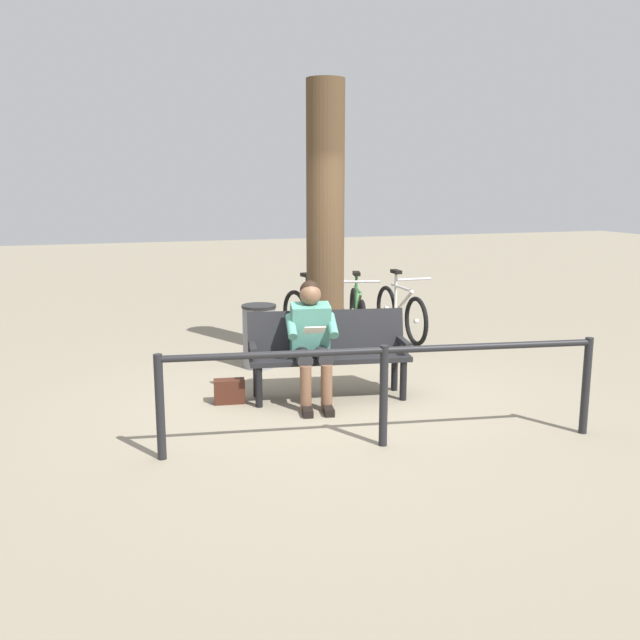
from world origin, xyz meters
TOP-DOWN VIEW (x-y plane):
  - ground_plane at (0.00, 0.00)m, footprint 40.00×40.00m
  - bench at (-0.10, -0.24)m, footprint 1.66×0.73m
  - person_reading at (0.11, -0.11)m, footprint 0.53×0.81m
  - handbag at (0.90, -0.32)m, footprint 0.32×0.18m
  - tree_trunk at (-0.54, -1.64)m, footprint 0.45×0.45m
  - litter_bin at (0.29, -1.58)m, footprint 0.41×0.41m
  - bicycle_blue at (-1.95, -2.51)m, footprint 0.48×1.68m
  - bicycle_silver at (-1.30, -2.50)m, footprint 0.59×1.64m
  - bicycle_purple at (-0.69, -2.55)m, footprint 0.55×1.65m
  - railing_fence at (-0.10, 1.19)m, footprint 3.61×0.62m

SIDE VIEW (x-z plane):
  - ground_plane at x=0.00m, z-range 0.00..0.00m
  - handbag at x=0.90m, z-range 0.00..0.24m
  - bicycle_blue at x=-1.95m, z-range -0.11..0.83m
  - bicycle_silver at x=-1.30m, z-range -0.11..0.83m
  - bicycle_purple at x=-0.69m, z-range -0.11..0.83m
  - litter_bin at x=0.29m, z-range 0.00..0.74m
  - bench at x=-0.10m, z-range 0.07..0.94m
  - railing_fence at x=-0.10m, z-range 0.18..1.03m
  - person_reading at x=0.11m, z-range 0.06..1.27m
  - tree_trunk at x=-0.54m, z-range 0.00..3.31m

